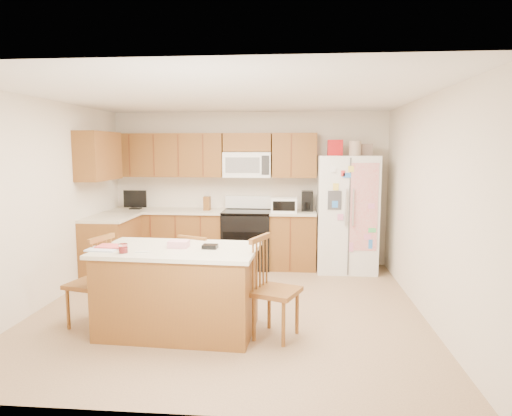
# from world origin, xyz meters

# --- Properties ---
(ground) EXTENTS (4.50, 4.50, 0.00)m
(ground) POSITION_xyz_m (0.00, 0.00, 0.00)
(ground) COLOR #806047
(ground) RESTS_ON ground
(room_shell) EXTENTS (4.60, 4.60, 2.52)m
(room_shell) POSITION_xyz_m (0.00, 0.00, 1.44)
(room_shell) COLOR beige
(room_shell) RESTS_ON ground
(cabinetry) EXTENTS (3.36, 1.56, 2.15)m
(cabinetry) POSITION_xyz_m (-0.98, 1.79, 0.91)
(cabinetry) COLOR brown
(cabinetry) RESTS_ON ground
(stove) EXTENTS (0.76, 0.65, 1.13)m
(stove) POSITION_xyz_m (0.00, 1.94, 0.47)
(stove) COLOR black
(stove) RESTS_ON ground
(refrigerator) EXTENTS (0.90, 0.79, 2.04)m
(refrigerator) POSITION_xyz_m (1.57, 1.87, 0.92)
(refrigerator) COLOR white
(refrigerator) RESTS_ON ground
(island) EXTENTS (1.72, 1.03, 0.98)m
(island) POSITION_xyz_m (-0.43, -0.76, 0.45)
(island) COLOR brown
(island) RESTS_ON ground
(windsor_chair_left) EXTENTS (0.50, 0.51, 0.99)m
(windsor_chair_left) POSITION_xyz_m (-1.39, -0.68, 0.47)
(windsor_chair_left) COLOR brown
(windsor_chair_left) RESTS_ON ground
(windsor_chair_back) EXTENTS (0.51, 0.50, 0.92)m
(windsor_chair_back) POSITION_xyz_m (-0.33, -0.16, 0.44)
(windsor_chair_back) COLOR brown
(windsor_chair_back) RESTS_ON ground
(windsor_chair_right) EXTENTS (0.56, 0.57, 1.03)m
(windsor_chair_right) POSITION_xyz_m (0.57, -0.81, 0.49)
(windsor_chair_right) COLOR brown
(windsor_chair_right) RESTS_ON ground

